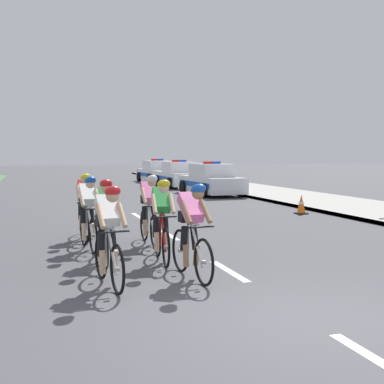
% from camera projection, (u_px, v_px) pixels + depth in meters
% --- Properties ---
extents(ground_plane, '(160.00, 160.00, 0.00)m').
position_uv_depth(ground_plane, '(315.00, 323.00, 6.04)').
color(ground_plane, '#4C4C51').
extents(sidewalk_slab, '(3.92, 60.00, 0.12)m').
position_uv_depth(sidewalk_slab, '(308.00, 199.00, 21.71)').
color(sidewalk_slab, '#A3A099').
rests_on(sidewalk_slab, ground).
extents(kerb_edge, '(0.16, 60.00, 0.13)m').
position_uv_depth(kerb_edge, '(268.00, 200.00, 21.16)').
color(kerb_edge, '#9E9E99').
rests_on(kerb_edge, ground).
extents(lane_markings_centre, '(0.14, 21.60, 0.01)m').
position_uv_depth(lane_markings_centre, '(151.00, 224.00, 14.43)').
color(lane_markings_centre, white).
rests_on(lane_markings_centre, ground).
extents(cyclist_lead, '(0.45, 1.72, 1.56)m').
position_uv_depth(cyclist_lead, '(109.00, 234.00, 7.64)').
color(cyclist_lead, black).
rests_on(cyclist_lead, ground).
extents(cyclist_second, '(0.44, 1.72, 1.56)m').
position_uv_depth(cyclist_second, '(192.00, 230.00, 8.11)').
color(cyclist_second, black).
rests_on(cyclist_second, ground).
extents(cyclist_third, '(0.45, 1.72, 1.56)m').
position_uv_depth(cyclist_third, '(106.00, 219.00, 9.47)').
color(cyclist_third, black).
rests_on(cyclist_third, ground).
extents(cyclist_fourth, '(0.44, 1.72, 1.56)m').
position_uv_depth(cyclist_fourth, '(162.00, 220.00, 9.36)').
color(cyclist_fourth, black).
rests_on(cyclist_fourth, ground).
extents(cyclist_fifth, '(0.44, 1.72, 1.56)m').
position_uv_depth(cyclist_fifth, '(88.00, 212.00, 10.58)').
color(cyclist_fifth, black).
rests_on(cyclist_fifth, ground).
extents(cyclist_sixth, '(0.42, 1.72, 1.56)m').
position_uv_depth(cyclist_sixth, '(149.00, 209.00, 11.16)').
color(cyclist_sixth, black).
rests_on(cyclist_sixth, ground).
extents(cyclist_seventh, '(0.42, 1.72, 1.56)m').
position_uv_depth(cyclist_seventh, '(85.00, 205.00, 11.92)').
color(cyclist_seventh, black).
rests_on(cyclist_seventh, ground).
extents(police_car_nearest, '(2.23, 4.51, 1.59)m').
position_uv_depth(police_car_nearest, '(211.00, 181.00, 24.43)').
color(police_car_nearest, silver).
rests_on(police_car_nearest, ground).
extents(police_car_second, '(2.05, 4.43, 1.59)m').
position_uv_depth(police_car_second, '(179.00, 176.00, 29.86)').
color(police_car_second, white).
rests_on(police_car_second, ground).
extents(police_car_third, '(2.19, 4.49, 1.59)m').
position_uv_depth(police_car_third, '(157.00, 172.00, 35.11)').
color(police_car_third, white).
rests_on(police_car_third, ground).
extents(traffic_cone_near, '(0.36, 0.36, 0.64)m').
position_uv_depth(traffic_cone_near, '(301.00, 205.00, 16.83)').
color(traffic_cone_near, black).
rests_on(traffic_cone_near, ground).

